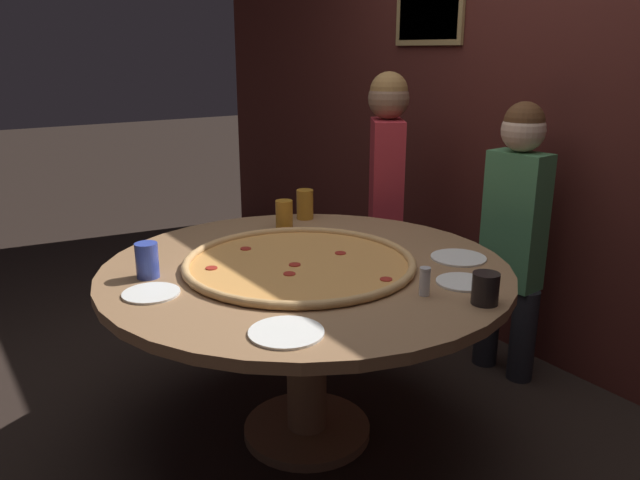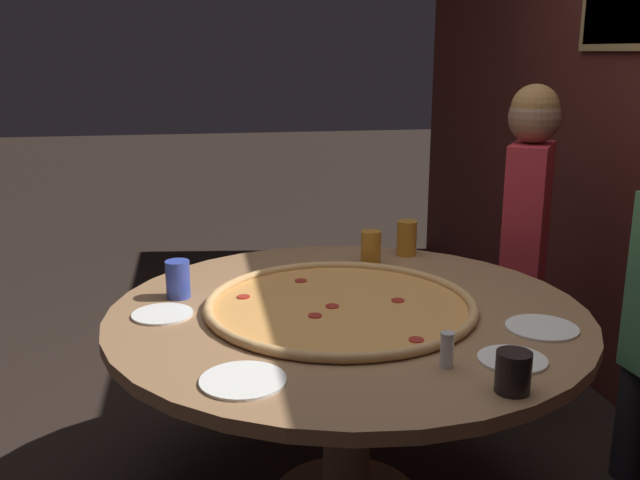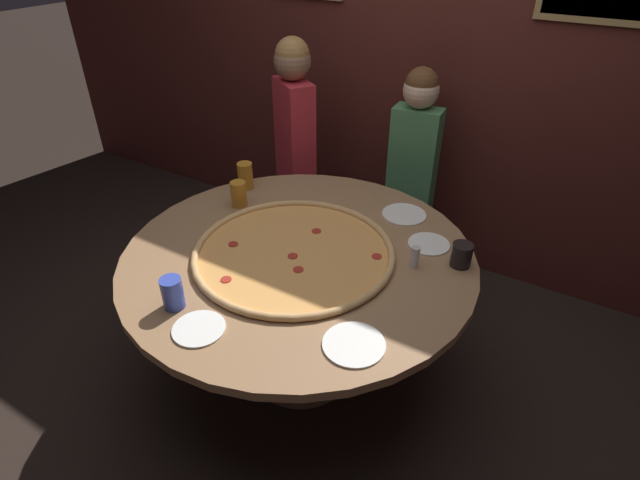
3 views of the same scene
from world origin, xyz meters
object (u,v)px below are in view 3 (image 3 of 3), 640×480
at_px(dining_table, 299,276).
at_px(condiment_shaker, 415,257).
at_px(white_plate_left_side, 404,214).
at_px(white_plate_near_front, 354,344).
at_px(white_plate_far_back, 199,329).
at_px(diner_centre_back, 413,165).
at_px(drink_cup_far_left, 461,255).
at_px(drink_cup_beside_pizza, 239,194).
at_px(drink_cup_far_right, 245,176).
at_px(diner_side_left, 295,142).
at_px(white_plate_beside_cup, 429,244).
at_px(giant_pizza, 294,252).
at_px(drink_cup_front_edge, 173,293).

relative_size(dining_table, condiment_shaker, 16.02).
bearing_deg(white_plate_left_side, white_plate_near_front, -77.69).
xyz_separation_m(white_plate_near_front, white_plate_far_back, (-0.51, -0.22, 0.00)).
relative_size(white_plate_near_front, diner_centre_back, 0.17).
distance_m(dining_table, diner_centre_back, 1.10).
bearing_deg(white_plate_far_back, diner_centre_back, 85.38).
bearing_deg(diner_centre_back, drink_cup_far_left, 118.88).
bearing_deg(diner_centre_back, dining_table, 80.26).
distance_m(condiment_shaker, diner_centre_back, 1.01).
bearing_deg(drink_cup_beside_pizza, drink_cup_far_right, 118.37).
bearing_deg(white_plate_near_front, diner_side_left, 130.31).
height_order(dining_table, diner_side_left, diner_side_left).
bearing_deg(white_plate_left_side, diner_side_left, 157.42).
relative_size(white_plate_beside_cup, white_plate_left_side, 0.87).
bearing_deg(drink_cup_far_left, white_plate_left_side, 144.23).
bearing_deg(drink_cup_beside_pizza, drink_cup_far_left, 3.99).
bearing_deg(condiment_shaker, drink_cup_beside_pizza, 178.07).
height_order(white_plate_left_side, diner_centre_back, diner_centre_back).
height_order(drink_cup_far_left, drink_cup_far_right, drink_cup_far_right).
relative_size(dining_table, giant_pizza, 1.75).
height_order(white_plate_beside_cup, condiment_shaker, condiment_shaker).
bearing_deg(white_plate_near_front, giant_pizza, 143.99).
bearing_deg(white_plate_beside_cup, drink_cup_far_left, -25.02).
bearing_deg(drink_cup_far_left, white_plate_near_front, -104.54).
height_order(dining_table, white_plate_beside_cup, white_plate_beside_cup).
height_order(white_plate_near_front, diner_side_left, diner_side_left).
height_order(white_plate_near_front, condiment_shaker, condiment_shaker).
relative_size(white_plate_near_front, white_plate_left_side, 1.03).
distance_m(drink_cup_far_right, white_plate_far_back, 1.10).
relative_size(white_plate_far_back, diner_centre_back, 0.15).
bearing_deg(white_plate_near_front, drink_cup_front_edge, -165.98).
relative_size(white_plate_near_front, condiment_shaker, 2.29).
height_order(white_plate_left_side, white_plate_far_back, same).
bearing_deg(drink_cup_far_right, white_plate_beside_cup, -0.92).
xyz_separation_m(white_plate_far_back, diner_centre_back, (0.14, 1.68, -0.00)).
xyz_separation_m(drink_cup_far_left, drink_cup_far_right, (-1.22, 0.10, 0.02)).
bearing_deg(diner_side_left, dining_table, 158.23).
xyz_separation_m(white_plate_near_front, white_plate_left_side, (-0.20, 0.91, 0.00)).
bearing_deg(diner_side_left, white_plate_left_side, -168.46).
bearing_deg(drink_cup_far_right, white_plate_near_front, -35.26).
height_order(drink_cup_beside_pizza, condiment_shaker, drink_cup_beside_pizza).
relative_size(drink_cup_far_left, white_plate_beside_cup, 0.55).
height_order(drink_cup_far_left, white_plate_beside_cup, drink_cup_far_left).
bearing_deg(giant_pizza, white_plate_beside_cup, 38.06).
bearing_deg(giant_pizza, drink_cup_front_edge, -110.98).
bearing_deg(diner_centre_back, giant_pizza, 79.91).
distance_m(white_plate_near_front, white_plate_beside_cup, 0.73).
bearing_deg(giant_pizza, drink_cup_far_right, 145.38).
bearing_deg(diner_side_left, drink_cup_beside_pizza, 134.48).
bearing_deg(dining_table, drink_cup_beside_pizza, 158.00).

